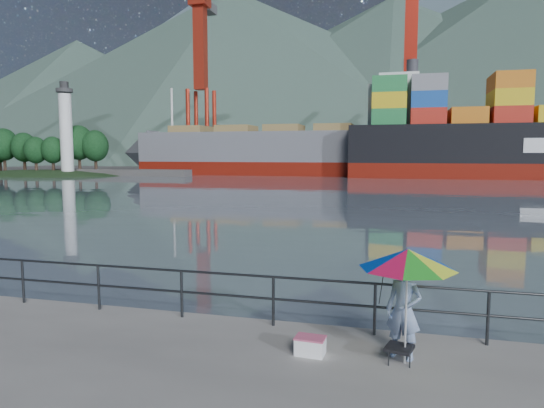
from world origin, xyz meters
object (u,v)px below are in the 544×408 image
at_px(cooler_bag, 310,347).
at_px(fisherman, 404,310).
at_px(beach_umbrella, 408,259).
at_px(bulk_carrier, 305,149).

bearing_deg(cooler_bag, fisherman, 14.18).
distance_m(fisherman, beach_umbrella, 0.96).
bearing_deg(fisherman, cooler_bag, -150.28).
relative_size(beach_umbrella, cooler_bag, 3.89).
distance_m(fisherman, cooler_bag, 1.71).
height_order(fisherman, cooler_bag, fisherman).
xyz_separation_m(beach_umbrella, bulk_carrier, (-15.41, 72.74, 2.34)).
height_order(fisherman, bulk_carrier, bulk_carrier).
bearing_deg(beach_umbrella, cooler_bag, -178.16).
bearing_deg(beach_umbrella, fisherman, 98.53).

